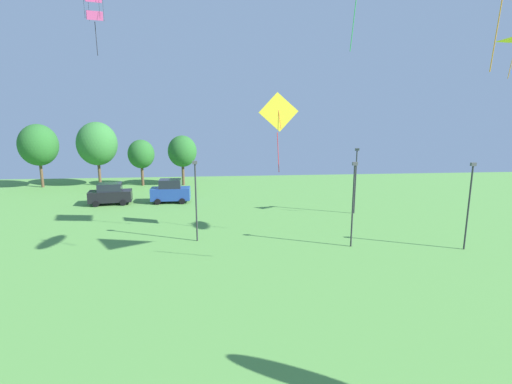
{
  "coord_description": "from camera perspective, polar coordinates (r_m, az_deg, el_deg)",
  "views": [
    {
      "loc": [
        -2.09,
        0.98,
        10.0
      ],
      "look_at": [
        -0.91,
        14.28,
        7.18
      ],
      "focal_mm": 28.0,
      "sensor_mm": 36.0,
      "label": 1
    }
  ],
  "objects": [
    {
      "name": "treeline_tree_1",
      "position": [
        55.74,
        -21.76,
        6.42
      ],
      "size": [
        5.07,
        5.07,
        8.26
      ],
      "color": "brown",
      "rests_on": "ground"
    },
    {
      "name": "light_post_2",
      "position": [
        29.52,
        13.7,
        -1.07
      ],
      "size": [
        0.36,
        0.2,
        6.26
      ],
      "color": "#2D2D33",
      "rests_on": "ground"
    },
    {
      "name": "light_post_3",
      "position": [
        39.08,
        14.06,
        2.07
      ],
      "size": [
        0.36,
        0.2,
        6.3
      ],
      "color": "#2D2D33",
      "rests_on": "ground"
    },
    {
      "name": "treeline_tree_3",
      "position": [
        53.05,
        -10.49,
        5.73
      ],
      "size": [
        3.71,
        3.71,
        6.51
      ],
      "color": "brown",
      "rests_on": "ground"
    },
    {
      "name": "light_post_0",
      "position": [
        30.24,
        -8.58,
        -0.64
      ],
      "size": [
        0.36,
        0.2,
        6.18
      ],
      "color": "#2D2D33",
      "rests_on": "ground"
    },
    {
      "name": "parked_car_leftmost",
      "position": [
        44.72,
        -20.1,
        -0.26
      ],
      "size": [
        4.5,
        2.41,
        2.26
      ],
      "rotation": [
        0.0,
        0.0,
        0.12
      ],
      "color": "black",
      "rests_on": "ground"
    },
    {
      "name": "parked_car_second_from_left",
      "position": [
        43.74,
        -12.11,
        0.1
      ],
      "size": [
        4.12,
        1.99,
        2.54
      ],
      "rotation": [
        0.0,
        0.0,
        0.01
      ],
      "color": "#234299",
      "rests_on": "ground"
    },
    {
      "name": "kite_flying_5",
      "position": [
        37.24,
        -22.17,
        23.31
      ],
      "size": [
        1.56,
        1.63,
        4.86
      ],
      "color": "#E54C93"
    },
    {
      "name": "kite_flying_6",
      "position": [
        30.69,
        3.24,
        11.06
      ],
      "size": [
        3.03,
        1.0,
        6.05
      ],
      "color": "yellow"
    },
    {
      "name": "treeline_tree_2",
      "position": [
        53.97,
        -16.09,
        5.21
      ],
      "size": [
        3.38,
        3.38,
        6.0
      ],
      "color": "brown",
      "rests_on": "ground"
    },
    {
      "name": "treeline_tree_0",
      "position": [
        57.59,
        -28.67,
        5.9
      ],
      "size": [
        4.76,
        4.76,
        8.04
      ],
      "color": "brown",
      "rests_on": "ground"
    },
    {
      "name": "light_post_1",
      "position": [
        31.85,
        28.15,
        -1.18
      ],
      "size": [
        0.36,
        0.2,
        6.31
      ],
      "color": "#2D2D33",
      "rests_on": "ground"
    }
  ]
}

